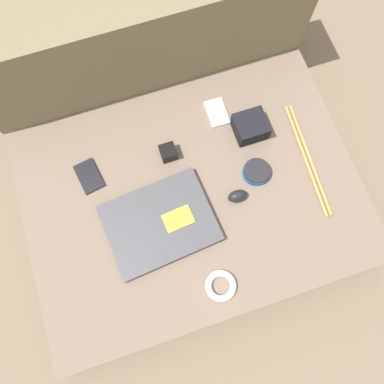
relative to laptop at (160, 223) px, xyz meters
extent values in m
plane|color=#7A6651|center=(0.13, 0.06, -0.16)|extent=(8.00, 8.00, 0.00)
cube|color=#7A6656|center=(0.13, 0.06, -0.09)|extent=(1.08, 0.80, 0.15)
cube|color=#756B4C|center=(0.13, 0.56, 0.08)|extent=(1.08, 0.20, 0.48)
cube|color=#47474C|center=(0.00, 0.00, 0.00)|extent=(0.35, 0.28, 0.03)
cube|color=yellow|center=(0.06, -0.01, 0.02)|extent=(0.09, 0.07, 0.00)
ellipsoid|color=black|center=(0.26, 0.00, 0.01)|extent=(0.06, 0.04, 0.04)
cylinder|color=#1E569E|center=(0.35, 0.06, 0.00)|extent=(0.09, 0.09, 0.02)
cylinder|color=#232328|center=(0.35, 0.06, 0.01)|extent=(0.08, 0.08, 0.01)
cube|color=silver|center=(0.30, 0.31, -0.01)|extent=(0.07, 0.10, 0.01)
cube|color=black|center=(-0.17, 0.22, -0.01)|extent=(0.08, 0.12, 0.01)
cube|color=black|center=(0.38, 0.21, 0.02)|extent=(0.10, 0.10, 0.06)
cube|color=black|center=(0.09, 0.21, 0.01)|extent=(0.05, 0.05, 0.04)
torus|color=white|center=(0.12, -0.24, 0.00)|extent=(0.09, 0.09, 0.02)
cylinder|color=tan|center=(0.52, 0.05, -0.01)|extent=(0.04, 0.40, 0.01)
cylinder|color=tan|center=(0.53, 0.05, -0.01)|extent=(0.04, 0.40, 0.01)
camera|label=1|loc=(0.03, -0.24, 1.15)|focal=35.00mm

